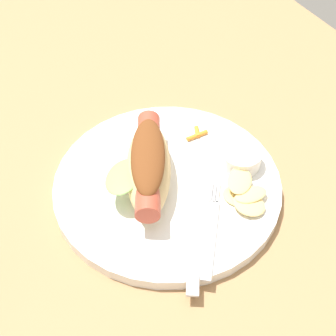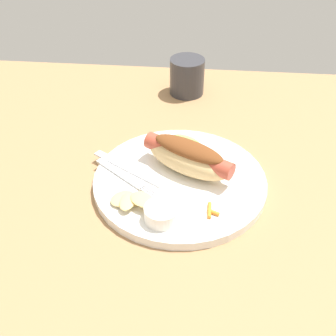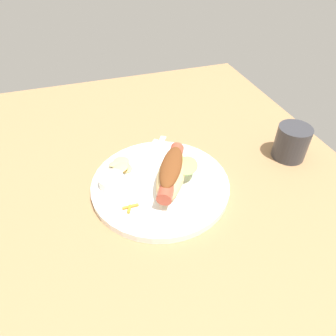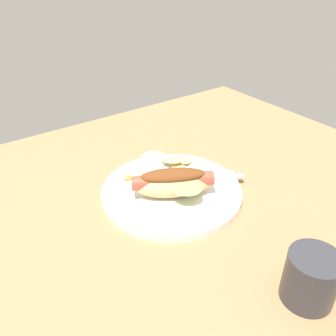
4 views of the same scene
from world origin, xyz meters
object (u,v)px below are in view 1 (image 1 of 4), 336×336
at_px(hot_dog, 148,165).
at_px(chips_pile, 244,194).
at_px(fork, 210,231).
at_px(knife, 193,238).
at_px(carrot_garnish, 197,134).
at_px(sauce_ramekin, 241,158).
at_px(plate, 169,185).

bearing_deg(hot_dog, chips_pile, -104.02).
distance_m(hot_dog, fork, 0.11).
relative_size(knife, carrot_garnish, 4.63).
xyz_separation_m(sauce_ramekin, fork, (-0.07, 0.09, -0.01)).
bearing_deg(plate, hot_dog, 62.82).
distance_m(sauce_ramekin, chips_pile, 0.06).
relative_size(plate, fork, 2.43).
height_order(knife, chips_pile, chips_pile).
relative_size(plate, chips_pile, 3.46).
bearing_deg(fork, chips_pile, -32.38).
bearing_deg(sauce_ramekin, plate, 77.97).
xyz_separation_m(hot_dog, knife, (-0.10, -0.00, -0.03)).
bearing_deg(chips_pile, plate, 43.74).
height_order(sauce_ramekin, chips_pile, sauce_ramekin).
height_order(fork, chips_pile, chips_pile).
xyz_separation_m(knife, carrot_garnish, (0.15, -0.09, 0.00)).
distance_m(hot_dog, chips_pile, 0.12).
relative_size(plate, sauce_ramekin, 5.57).
height_order(plate, knife, knife).
bearing_deg(chips_pile, knife, 104.08).
bearing_deg(knife, plate, 20.51).
distance_m(plate, fork, 0.09).
bearing_deg(hot_dog, plate, -88.91).
distance_m(chips_pile, carrot_garnish, 0.13).
distance_m(plate, carrot_garnish, 0.09).
bearing_deg(carrot_garnish, knife, 147.12).
height_order(plate, chips_pile, chips_pile).
distance_m(plate, chips_pile, 0.10).
bearing_deg(carrot_garnish, hot_dog, 113.03).
bearing_deg(chips_pile, sauce_ramekin, -31.02).
xyz_separation_m(fork, knife, (0.00, 0.02, -0.00)).
relative_size(sauce_ramekin, knife, 0.35).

